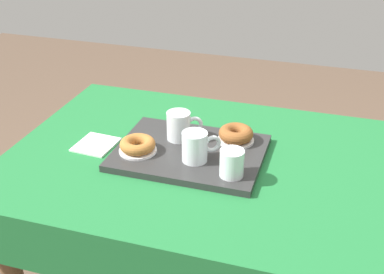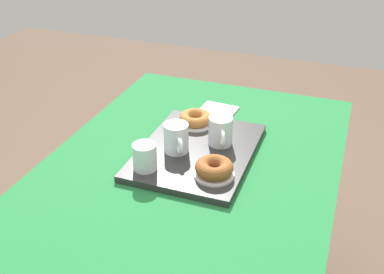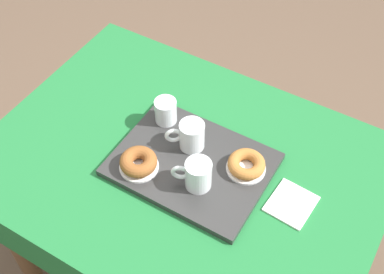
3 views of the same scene
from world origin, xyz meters
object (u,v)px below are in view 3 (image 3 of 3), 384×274
object	(u,v)px
water_glass_near	(166,112)
sugar_donut_left	(138,162)
serving_tray	(192,164)
donut_plate_right	(246,168)
tea_mug_right	(190,136)
donut_plate_left	(139,167)
tea_mug_left	(198,175)
paper_napkin	(291,204)
sugar_donut_right	(246,164)
dining_table	(183,185)

from	to	relation	value
water_glass_near	sugar_donut_left	world-z (taller)	water_glass_near
serving_tray	donut_plate_right	size ratio (longest dim) A/B	3.88
tea_mug_right	donut_plate_left	world-z (taller)	tea_mug_right
tea_mug_left	paper_napkin	world-z (taller)	tea_mug_left
tea_mug_left	sugar_donut_right	distance (m)	0.15
dining_table	paper_napkin	xyz separation A→B (m)	(-0.33, -0.03, 0.12)
sugar_donut_left	sugar_donut_right	size ratio (longest dim) A/B	1.00
water_glass_near	paper_napkin	distance (m)	0.46
donut_plate_right	water_glass_near	bearing A→B (deg)	-8.57
sugar_donut_right	paper_napkin	size ratio (longest dim) A/B	0.85
dining_table	paper_napkin	world-z (taller)	paper_napkin
serving_tray	sugar_donut_left	xyz separation A→B (m)	(0.12, 0.09, 0.04)
dining_table	serving_tray	xyz separation A→B (m)	(-0.03, -0.00, 0.13)
dining_table	sugar_donut_left	size ratio (longest dim) A/B	10.82
serving_tray	sugar_donut_left	world-z (taller)	sugar_donut_left
sugar_donut_left	donut_plate_left	bearing A→B (deg)	0.00
sugar_donut_left	paper_napkin	xyz separation A→B (m)	(-0.42, -0.12, -0.04)
dining_table	serving_tray	distance (m)	0.13
serving_tray	sugar_donut_left	bearing A→B (deg)	38.23
tea_mug_left	water_glass_near	distance (m)	0.26
donut_plate_right	paper_napkin	bearing A→B (deg)	169.50
tea_mug_right	sugar_donut_right	xyz separation A→B (m)	(-0.18, -0.00, -0.02)
sugar_donut_left	donut_plate_right	world-z (taller)	sugar_donut_left
tea_mug_left	tea_mug_right	distance (m)	0.14
water_glass_near	sugar_donut_right	world-z (taller)	water_glass_near
tea_mug_right	donut_plate_right	distance (m)	0.19
donut_plate_left	sugar_donut_right	bearing A→B (deg)	-150.55
water_glass_near	donut_plate_right	world-z (taller)	water_glass_near
dining_table	sugar_donut_left	distance (m)	0.21
tea_mug_left	sugar_donut_right	bearing A→B (deg)	-129.00
tea_mug_left	paper_napkin	xyz separation A→B (m)	(-0.25, -0.09, -0.06)
donut_plate_left	paper_napkin	size ratio (longest dim) A/B	0.89
water_glass_near	tea_mug_left	bearing A→B (deg)	142.15
donut_plate_right	sugar_donut_right	bearing A→B (deg)	0.00
tea_mug_left	sugar_donut_left	bearing A→B (deg)	11.55
sugar_donut_right	donut_plate_left	bearing A→B (deg)	29.45
sugar_donut_left	sugar_donut_right	bearing A→B (deg)	-150.55
tea_mug_right	serving_tray	bearing A→B (deg)	126.23
donut_plate_left	donut_plate_right	world-z (taller)	same
sugar_donut_left	dining_table	bearing A→B (deg)	-133.43
donut_plate_left	sugar_donut_left	world-z (taller)	sugar_donut_left
paper_napkin	serving_tray	bearing A→B (deg)	4.98
tea_mug_left	water_glass_near	bearing A→B (deg)	-37.85
dining_table	serving_tray	size ratio (longest dim) A/B	2.64
tea_mug_left	donut_plate_right	bearing A→B (deg)	-129.00
serving_tray	water_glass_near	size ratio (longest dim) A/B	5.63
serving_tray	dining_table	bearing A→B (deg)	2.56
donut_plate_left	sugar_donut_right	world-z (taller)	sugar_donut_right
dining_table	donut_plate_right	world-z (taller)	donut_plate_right
water_glass_near	donut_plate_left	xyz separation A→B (m)	(-0.03, 0.19, -0.03)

